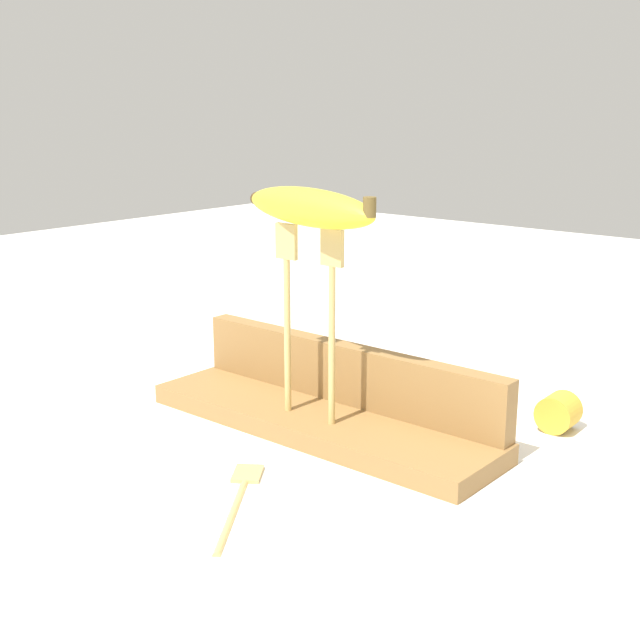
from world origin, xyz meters
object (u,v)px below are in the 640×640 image
(banana_raised_center, at_px, (309,207))
(banana_chunk_near, at_px, (559,412))
(fork_stand_center, at_px, (309,306))
(fork_fallen_near, at_px, (240,491))

(banana_raised_center, xyz_separation_m, banana_chunk_near, (0.19, 0.18, -0.22))
(banana_chunk_near, bearing_deg, fork_stand_center, -136.78)
(fork_fallen_near, bearing_deg, banana_chunk_near, 65.36)
(fork_stand_center, relative_size, fork_fallen_near, 1.38)
(banana_raised_center, bearing_deg, fork_fallen_near, -73.38)
(banana_raised_center, relative_size, banana_chunk_near, 4.88)
(fork_stand_center, distance_m, banana_chunk_near, 0.29)
(fork_stand_center, xyz_separation_m, banana_raised_center, (-0.00, 0.00, 0.10))
(fork_stand_center, relative_size, banana_raised_center, 0.98)
(fork_fallen_near, bearing_deg, fork_stand_center, 106.60)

